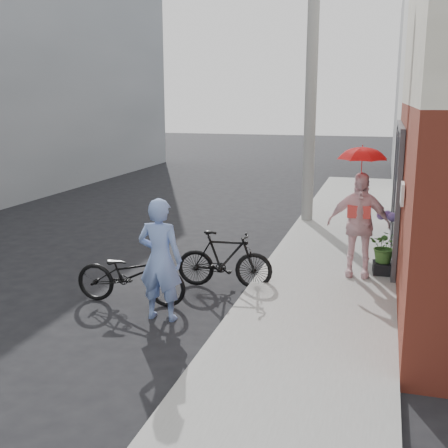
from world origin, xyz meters
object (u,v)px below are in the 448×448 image
at_px(bike_left, 131,274).
at_px(kimono_woman, 358,225).
at_px(bike_right, 225,259).
at_px(utility_pole, 311,81).
at_px(officer, 160,260).
at_px(planter, 384,268).

bearing_deg(bike_left, kimono_woman, -60.83).
bearing_deg(bike_right, bike_left, 127.44).
distance_m(utility_pole, officer, 7.35).
bearing_deg(bike_right, officer, 156.42).
bearing_deg(bike_left, officer, -125.95).
xyz_separation_m(officer, bike_left, (-0.69, 0.45, -0.42)).
relative_size(utility_pole, bike_right, 4.37).
xyz_separation_m(bike_right, planter, (2.57, 1.12, -0.26)).
bearing_deg(utility_pole, bike_left, -106.30).
xyz_separation_m(bike_left, kimono_woman, (3.28, 2.02, 0.55)).
distance_m(bike_left, bike_right, 1.63).
height_order(officer, bike_left, officer).
bearing_deg(planter, bike_left, -149.07).
bearing_deg(kimono_woman, bike_left, -149.55).
relative_size(officer, planter, 4.70).
distance_m(kimono_woman, planter, 0.95).
distance_m(bike_right, kimono_woman, 2.35).
xyz_separation_m(utility_pole, officer, (-1.16, -6.77, -2.62)).
bearing_deg(bike_right, utility_pole, -13.47).
bearing_deg(utility_pole, bike_right, -97.31).
relative_size(bike_right, kimono_woman, 0.90).
distance_m(officer, planter, 4.13).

